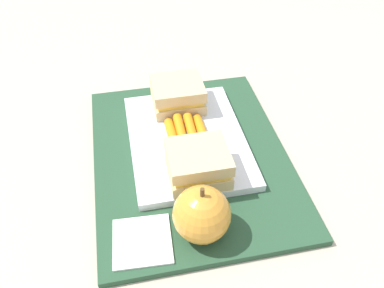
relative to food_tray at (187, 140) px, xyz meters
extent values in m
plane|color=#B7AD99|center=(0.03, 0.00, -0.02)|extent=(2.40, 2.40, 0.00)
cube|color=#284C33|center=(0.03, 0.00, -0.01)|extent=(0.36, 0.28, 0.01)
cube|color=white|center=(0.00, 0.00, 0.00)|extent=(0.23, 0.17, 0.01)
cube|color=#DBC189|center=(-0.08, 0.00, 0.01)|extent=(0.07, 0.08, 0.02)
cube|color=#F4CC4C|center=(-0.08, 0.00, 0.03)|extent=(0.07, 0.07, 0.01)
cube|color=#DBC189|center=(-0.08, 0.00, 0.04)|extent=(0.07, 0.08, 0.02)
cube|color=#DBC189|center=(0.08, 0.00, 0.01)|extent=(0.07, 0.08, 0.02)
cube|color=#F4CC4C|center=(0.08, 0.00, 0.03)|extent=(0.07, 0.07, 0.01)
cube|color=#DBC189|center=(0.08, 0.00, 0.04)|extent=(0.07, 0.08, 0.02)
cylinder|color=orange|center=(0.00, -0.02, 0.01)|extent=(0.08, 0.01, 0.02)
cylinder|color=orange|center=(0.00, -0.01, 0.01)|extent=(0.08, 0.01, 0.02)
cylinder|color=orange|center=(0.00, 0.01, 0.01)|extent=(0.08, 0.01, 0.02)
cylinder|color=orange|center=(0.00, 0.02, 0.01)|extent=(0.08, 0.01, 0.02)
sphere|color=gold|center=(0.16, -0.01, 0.03)|extent=(0.07, 0.07, 0.07)
cylinder|color=brown|center=(0.16, -0.01, 0.07)|extent=(0.01, 0.00, 0.01)
cube|color=white|center=(0.16, -0.09, 0.00)|extent=(0.07, 0.07, 0.00)
camera|label=1|loc=(0.43, -0.08, 0.41)|focal=37.01mm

